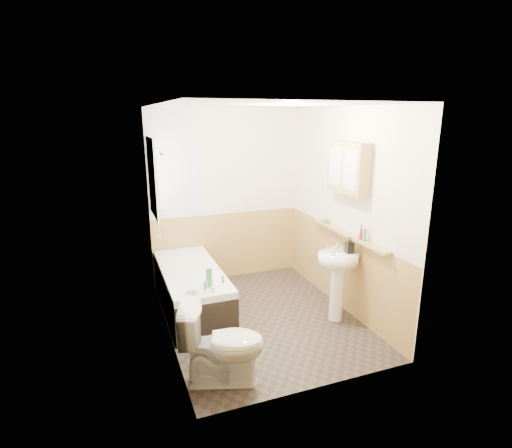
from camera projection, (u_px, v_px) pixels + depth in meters
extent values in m
plane|color=#2D2420|center=(260.00, 317.00, 4.89)|extent=(2.80, 2.80, 0.00)
plane|color=white|center=(261.00, 105.00, 4.24)|extent=(2.80, 2.80, 0.00)
cube|color=#F0E4C6|center=(226.00, 196.00, 5.84)|extent=(2.20, 0.02, 2.50)
cube|color=#F0E4C6|center=(323.00, 258.00, 3.29)|extent=(2.20, 0.02, 2.50)
cube|color=#F0E4C6|center=(162.00, 228.00, 4.19)|extent=(0.02, 2.80, 2.50)
cube|color=#F0E4C6|center=(344.00, 211.00, 4.94)|extent=(0.02, 2.80, 2.50)
cube|color=tan|center=(339.00, 268.00, 5.13)|extent=(0.01, 2.80, 1.00)
cube|color=tan|center=(318.00, 338.00, 3.51)|extent=(2.20, 0.01, 1.00)
cube|color=tan|center=(227.00, 246.00, 6.01)|extent=(2.20, 0.01, 1.00)
cube|color=white|center=(164.00, 228.00, 4.19)|extent=(0.01, 2.80, 2.50)
cube|color=white|center=(174.00, 164.00, 5.44)|extent=(0.75, 0.01, 1.50)
cube|color=white|center=(153.00, 177.00, 4.95)|extent=(0.03, 0.79, 0.99)
cube|color=white|center=(154.00, 177.00, 4.96)|extent=(0.01, 0.70, 0.90)
cube|color=white|center=(154.00, 177.00, 4.96)|extent=(0.01, 0.04, 0.90)
cube|color=black|center=(192.00, 292.00, 5.05)|extent=(0.70, 1.70, 0.46)
cube|color=white|center=(191.00, 272.00, 4.98)|extent=(0.70, 1.70, 0.08)
cube|color=white|center=(191.00, 273.00, 4.99)|extent=(0.56, 1.56, 0.04)
cylinder|color=silver|center=(205.00, 287.00, 4.28)|extent=(0.04, 0.04, 0.14)
sphere|color=silver|center=(197.00, 291.00, 4.25)|extent=(0.06, 0.06, 0.06)
sphere|color=silver|center=(213.00, 289.00, 4.31)|extent=(0.06, 0.06, 0.06)
cylinder|color=silver|center=(158.00, 189.00, 4.73)|extent=(0.02, 0.02, 1.27)
cylinder|color=silver|center=(161.00, 236.00, 4.88)|extent=(0.05, 0.05, 0.02)
cylinder|color=silver|center=(155.00, 138.00, 4.57)|extent=(0.05, 0.05, 0.02)
cylinder|color=silver|center=(160.00, 152.00, 4.63)|extent=(0.07, 0.08, 0.09)
imported|color=white|center=(223.00, 344.00, 3.63)|extent=(0.87, 0.65, 0.76)
cylinder|color=white|center=(337.00, 293.00, 4.77)|extent=(0.16, 0.16, 0.69)
ellipsoid|color=white|center=(339.00, 258.00, 4.65)|extent=(0.50, 0.40, 0.13)
cylinder|color=silver|center=(328.00, 248.00, 4.68)|extent=(0.03, 0.03, 0.08)
cylinder|color=silver|center=(342.00, 246.00, 4.74)|extent=(0.03, 0.03, 0.08)
cylinder|color=silver|center=(336.00, 246.00, 4.69)|extent=(0.02, 0.11, 0.09)
cube|color=tan|center=(347.00, 234.00, 4.79)|extent=(0.10, 1.52, 0.03)
cube|color=tan|center=(349.00, 168.00, 4.60)|extent=(0.16, 0.66, 0.59)
cube|color=silver|center=(350.00, 170.00, 4.43)|extent=(0.01, 0.25, 0.44)
cube|color=silver|center=(335.00, 166.00, 4.71)|extent=(0.01, 0.25, 0.44)
cylinder|color=#388447|center=(364.00, 235.00, 4.47)|extent=(0.05, 0.05, 0.15)
cone|color=maroon|center=(361.00, 230.00, 4.52)|extent=(0.05, 0.05, 0.23)
cylinder|color=#388447|center=(326.00, 221.00, 5.25)|extent=(0.08, 0.08, 0.05)
imported|color=black|center=(349.00, 249.00, 4.63)|extent=(0.11, 0.20, 0.09)
cylinder|color=silver|center=(334.00, 251.00, 4.53)|extent=(0.04, 0.04, 0.11)
cube|color=#388447|center=(209.00, 278.00, 4.41)|extent=(0.07, 0.05, 0.22)
cylinder|color=silver|center=(191.00, 291.00, 4.28)|extent=(0.10, 0.10, 0.05)
cylinder|color=#388447|center=(223.00, 279.00, 4.55)|extent=(0.03, 0.03, 0.09)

